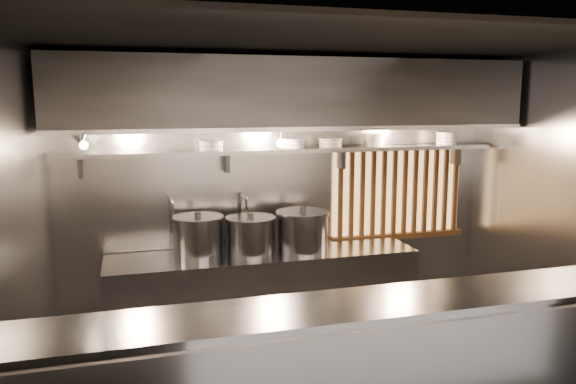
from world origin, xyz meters
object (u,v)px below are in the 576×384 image
pendant_bulb (281,143)px  stock_pot_mid (303,231)px  stock_pot_right (198,236)px  stock_pot_left (251,235)px  heat_lamp (80,138)px

pendant_bulb → stock_pot_mid: pendant_bulb is taller
stock_pot_right → stock_pot_mid: bearing=-4.0°
stock_pot_mid → stock_pot_right: 1.02m
pendant_bulb → stock_pot_mid: size_ratio=0.31×
pendant_bulb → stock_pot_left: (-0.32, -0.08, -0.88)m
stock_pot_right → heat_lamp: bearing=-161.5°
stock_pot_left → stock_pot_right: 0.50m
stock_pot_right → pendant_bulb: bearing=1.6°
heat_lamp → stock_pot_mid: bearing=7.3°
pendant_bulb → stock_pot_mid: 0.89m
pendant_bulb → stock_pot_right: size_ratio=0.30×
pendant_bulb → stock_pot_right: pendant_bulb is taller
heat_lamp → stock_pot_right: size_ratio=0.56×
heat_lamp → stock_pot_right: heat_lamp is taller
heat_lamp → pendant_bulb: size_ratio=1.87×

